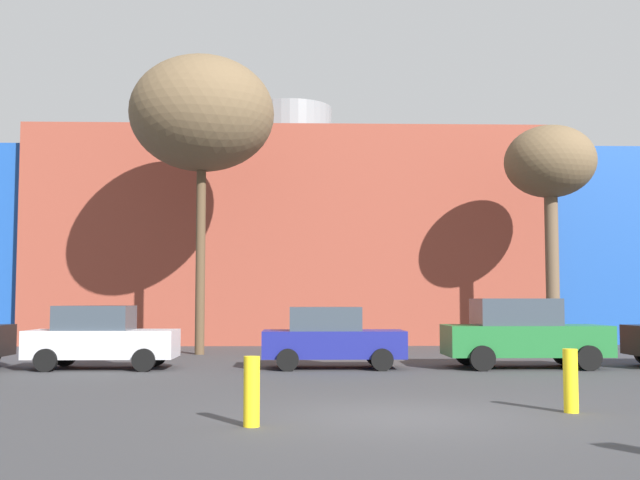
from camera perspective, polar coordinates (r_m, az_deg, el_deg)
The scene contains 9 objects.
ground_plane at distance 12.98m, azimuth 6.04°, elevation -12.49°, with size 200.00×200.00×0.00m, color #38383A.
building_backdrop at distance 37.77m, azimuth -2.18°, elevation -0.38°, with size 37.30×11.47×11.03m.
parked_car_1 at distance 22.30m, azimuth -15.43°, elevation -6.74°, with size 3.90×1.92×1.69m.
parked_car_2 at distance 21.68m, azimuth 0.81°, elevation -7.01°, with size 3.83×1.88×1.66m.
parked_car_3 at distance 22.50m, azimuth 14.30°, elevation -6.50°, with size 4.34×2.13×1.88m.
bare_tree_0 at distance 30.09m, azimuth 16.17°, elevation 5.09°, with size 3.28×3.28×8.16m.
bare_tree_1 at distance 28.12m, azimuth -8.45°, elevation 8.87°, with size 4.98×4.98×10.26m.
bollard_yellow_0 at distance 13.92m, azimuth 17.53°, elevation -9.60°, with size 0.24×0.24×1.04m, color yellow.
bollard_yellow_1 at distance 11.91m, azimuth -4.93°, elevation -10.76°, with size 0.24×0.24×1.02m, color yellow.
Camera 1 is at (-1.68, -12.74, 1.86)m, focal length 44.64 mm.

